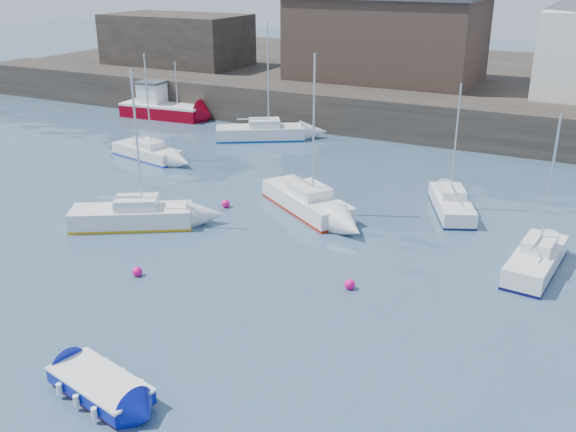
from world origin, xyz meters
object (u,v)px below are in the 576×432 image
at_px(sailboat_h, 261,132).
at_px(buoy_near, 138,276).
at_px(blue_dinghy, 100,386).
at_px(buoy_far, 226,207).
at_px(sailboat_a, 132,216).
at_px(buoy_mid, 349,289).
at_px(fishing_boat, 161,106).
at_px(sailboat_e, 147,152).
at_px(sailboat_b, 307,201).
at_px(sailboat_c, 536,260).
at_px(sailboat_f, 451,203).

xyz_separation_m(sailboat_h, buoy_near, (6.57, -22.57, -0.56)).
distance_m(blue_dinghy, buoy_far, 16.82).
xyz_separation_m(sailboat_a, buoy_mid, (12.46, -1.33, -0.56)).
bearing_deg(sailboat_h, fishing_boat, 166.57).
bearing_deg(sailboat_e, sailboat_a, -54.79).
distance_m(sailboat_a, buoy_near, 5.86).
height_order(fishing_boat, sailboat_a, sailboat_a).
relative_size(sailboat_a, sailboat_b, 0.94).
distance_m(sailboat_b, buoy_mid, 9.23).
xyz_separation_m(sailboat_h, buoy_mid, (15.16, -19.53, -0.56)).
height_order(blue_dinghy, sailboat_h, sailboat_h).
bearing_deg(sailboat_c, sailboat_a, -168.33).
height_order(fishing_boat, sailboat_h, sailboat_h).
distance_m(fishing_boat, sailboat_c, 37.31).
relative_size(sailboat_c, sailboat_e, 0.96).
xyz_separation_m(blue_dinghy, sailboat_c, (10.83, 15.38, 0.15)).
xyz_separation_m(sailboat_a, sailboat_h, (-2.70, 18.20, 0.00)).
bearing_deg(sailboat_a, sailboat_b, 41.08).
bearing_deg(fishing_boat, buoy_near, -54.56).
distance_m(sailboat_h, buoy_mid, 24.73).
height_order(sailboat_a, sailboat_b, sailboat_b).
distance_m(blue_dinghy, sailboat_a, 14.10).
relative_size(sailboat_e, buoy_mid, 15.86).
bearing_deg(buoy_mid, fishing_boat, 140.08).
distance_m(sailboat_b, sailboat_h, 15.51).
bearing_deg(sailboat_e, sailboat_c, -13.35).
relative_size(sailboat_a, sailboat_h, 0.92).
distance_m(sailboat_b, sailboat_f, 7.81).
bearing_deg(sailboat_b, buoy_near, -106.57).
height_order(sailboat_b, sailboat_c, sailboat_b).
relative_size(sailboat_b, sailboat_c, 1.23).
bearing_deg(buoy_near, buoy_mid, 19.49).
relative_size(sailboat_h, buoy_near, 20.01).
height_order(blue_dinghy, sailboat_e, sailboat_e).
bearing_deg(sailboat_h, sailboat_b, -51.41).
xyz_separation_m(sailboat_b, sailboat_c, (12.09, -2.14, -0.02)).
height_order(fishing_boat, sailboat_e, sailboat_e).
distance_m(sailboat_b, sailboat_e, 14.72).
bearing_deg(sailboat_a, fishing_boat, 124.05).
relative_size(fishing_boat, buoy_mid, 16.99).
bearing_deg(buoy_near, sailboat_h, 106.22).
bearing_deg(buoy_near, sailboat_f, 53.53).
height_order(blue_dinghy, sailboat_b, sailboat_b).
bearing_deg(buoy_near, blue_dinghy, -58.28).
bearing_deg(sailboat_h, sailboat_c, -33.23).
distance_m(sailboat_h, buoy_near, 23.51).
distance_m(fishing_boat, buoy_far, 23.64).
xyz_separation_m(sailboat_a, buoy_far, (2.80, 4.47, -0.56)).
distance_m(fishing_boat, buoy_near, 31.07).
xyz_separation_m(sailboat_e, buoy_mid, (19.63, -11.49, -0.47)).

